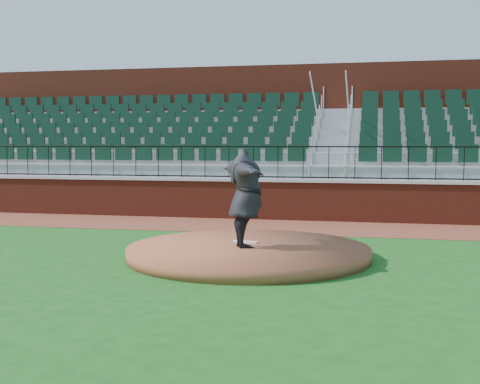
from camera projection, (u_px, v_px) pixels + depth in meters
The scene contains 10 objects.
ground at pixel (224, 261), 12.75m from camera, with size 90.00×90.00×0.00m, color #164F16.
warning_track at pixel (269, 226), 18.00m from camera, with size 34.00×3.20×0.01m, color brown.
field_wall at pixel (278, 201), 19.51m from camera, with size 34.00×0.35×1.20m, color maroon.
wall_cap at pixel (278, 180), 19.46m from camera, with size 34.00×0.45×0.10m, color #B7B7B7.
wall_railing at pixel (278, 163), 19.42m from camera, with size 34.00×0.05×1.00m, color black, non-canonical shape.
seating_stands at pixel (290, 146), 22.03m from camera, with size 34.00×5.10×4.60m, color gray, non-canonical shape.
concourse_wall at pixel (300, 135), 24.72m from camera, with size 34.00×0.50×5.50m, color maroon.
pitchers_mound at pixel (248, 252), 13.02m from camera, with size 5.08×5.08×0.25m, color brown.
pitching_rubber at pixel (245, 242), 13.48m from camera, with size 0.55×0.14×0.04m, color white.
pitcher at pixel (246, 198), 12.79m from camera, with size 2.53×0.69×2.06m, color black.
Camera 1 is at (3.04, -12.23, 2.41)m, focal length 46.46 mm.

